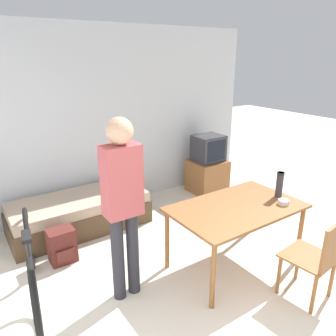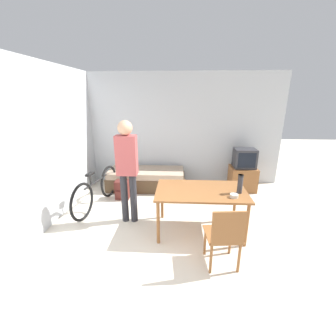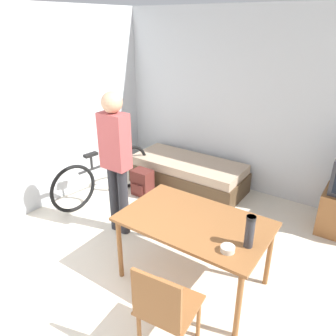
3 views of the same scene
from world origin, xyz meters
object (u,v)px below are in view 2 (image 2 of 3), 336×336
person_standing (127,165)px  thermos_flask (240,183)px  dining_table (201,194)px  mate_bowl (234,196)px  wooden_chair (225,235)px  backpack (122,190)px  tv (243,172)px  bicycle (97,190)px  daybed (147,179)px

person_standing → thermos_flask: (1.80, -0.33, -0.16)m
dining_table → mate_bowl: bearing=-28.3°
wooden_chair → backpack: (-1.82, 2.00, -0.30)m
tv → backpack: size_ratio=2.46×
bicycle → thermos_flask: 2.75m
wooden_chair → thermos_flask: size_ratio=2.97×
tv → bicycle: 3.32m
daybed → bicycle: bearing=-129.3°
daybed → wooden_chair: (1.38, -2.63, 0.27)m
wooden_chair → person_standing: (-1.46, 1.10, 0.56)m
tv → dining_table: bearing=-122.6°
dining_table → thermos_flask: thermos_flask is taller
daybed → dining_table: (1.14, -1.78, 0.43)m
bicycle → thermos_flask: thermos_flask is taller
dining_table → wooden_chair: bearing=-74.5°
daybed → mate_bowl: (1.60, -2.03, 0.53)m
daybed → dining_table: size_ratio=1.29×
dining_table → wooden_chair: size_ratio=1.61×
person_standing → backpack: person_standing is taller
person_standing → mate_bowl: (1.68, -0.49, -0.30)m
mate_bowl → backpack: 2.54m
backpack → wooden_chair: bearing=-47.8°
wooden_chair → person_standing: 1.91m
daybed → wooden_chair: bearing=-62.4°
person_standing → mate_bowl: 1.78m
tv → dining_table: size_ratio=0.70×
thermos_flask → mate_bowl: bearing=-125.3°
tv → bicycle: (-3.14, -1.06, -0.09)m
wooden_chair → thermos_flask: thermos_flask is taller
daybed → person_standing: (-0.08, -1.54, 0.83)m
bicycle → thermos_flask: (2.56, -0.84, 0.54)m
tv → wooden_chair: (-0.92, -2.65, 0.05)m
wooden_chair → thermos_flask: (0.34, 0.76, 0.40)m
dining_table → daybed: bearing=122.6°
wooden_chair → tv: bearing=70.9°
bicycle → mate_bowl: mate_bowl is taller
wooden_chair → bicycle: 2.74m
person_standing → backpack: (-0.36, 0.91, -0.85)m
daybed → mate_bowl: 2.64m
dining_table → wooden_chair: 0.90m
dining_table → thermos_flask: bearing=-8.6°
wooden_chair → thermos_flask: bearing=66.0°
thermos_flask → mate_bowl: size_ratio=2.45×
backpack → mate_bowl: bearing=-34.5°
mate_bowl → daybed: bearing=128.3°
daybed → backpack: size_ratio=4.51×
tv → backpack: (-2.74, -0.65, -0.24)m
dining_table → bicycle: bicycle is taller
person_standing → thermos_flask: 1.83m
dining_table → person_standing: bearing=168.6°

